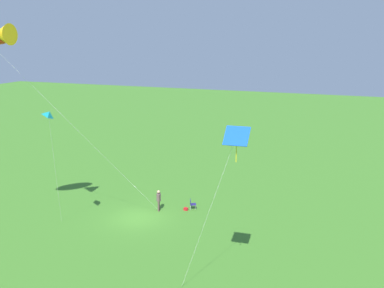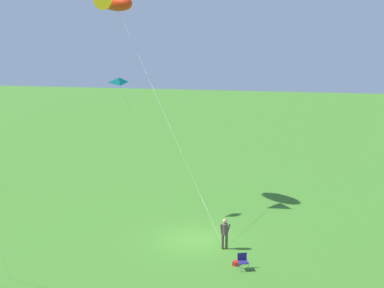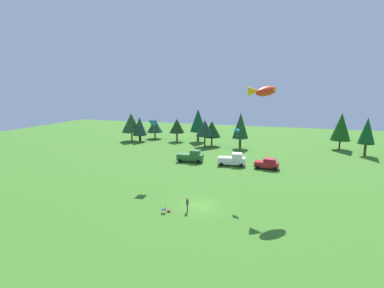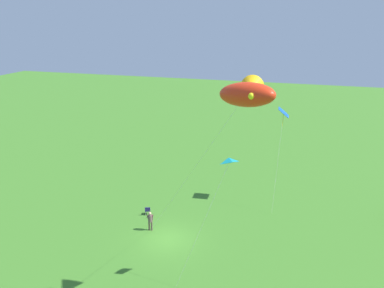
{
  "view_description": "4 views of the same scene",
  "coord_description": "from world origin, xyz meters",
  "px_view_note": "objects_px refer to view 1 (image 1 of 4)",
  "views": [
    {
      "loc": [
        -15.1,
        28.86,
        13.87
      ],
      "look_at": [
        -4.0,
        -1.28,
        5.95
      ],
      "focal_mm": 42.0,
      "sensor_mm": 36.0,
      "label": 1
    },
    {
      "loc": [
        -28.59,
        -5.71,
        11.84
      ],
      "look_at": [
        -3.39,
        -0.55,
        6.42
      ],
      "focal_mm": 50.0,
      "sensor_mm": 36.0,
      "label": 2
    },
    {
      "loc": [
        9.89,
        -33.08,
        14.31
      ],
      "look_at": [
        -1.74,
        2.32,
        7.23
      ],
      "focal_mm": 28.0,
      "sensor_mm": 36.0,
      "label": 3
    },
    {
      "loc": [
        24.93,
        9.46,
        17.49
      ],
      "look_at": [
        -4.06,
        0.9,
        7.09
      ],
      "focal_mm": 35.0,
      "sensor_mm": 36.0,
      "label": 4
    }
  ],
  "objects_px": {
    "kite_diamond_blue": "(236,139)",
    "backpack_on_grass": "(186,209)",
    "person_kite_flyer": "(159,199)",
    "kite_delta_teal": "(50,115)",
    "folding_chair": "(192,203)"
  },
  "relations": [
    {
      "from": "folding_chair",
      "to": "backpack_on_grass",
      "type": "distance_m",
      "value": 0.67
    },
    {
      "from": "kite_diamond_blue",
      "to": "backpack_on_grass",
      "type": "bearing_deg",
      "value": -57.85
    },
    {
      "from": "folding_chair",
      "to": "backpack_on_grass",
      "type": "height_order",
      "value": "folding_chair"
    },
    {
      "from": "folding_chair",
      "to": "kite_diamond_blue",
      "type": "xyz_separation_m",
      "value": [
        -6.42,
        11.22,
        8.36
      ]
    },
    {
      "from": "kite_delta_teal",
      "to": "kite_diamond_blue",
      "type": "height_order",
      "value": "kite_diamond_blue"
    },
    {
      "from": "backpack_on_grass",
      "to": "kite_diamond_blue",
      "type": "relative_size",
      "value": 0.03
    },
    {
      "from": "person_kite_flyer",
      "to": "backpack_on_grass",
      "type": "relative_size",
      "value": 5.44
    },
    {
      "from": "backpack_on_grass",
      "to": "kite_diamond_blue",
      "type": "height_order",
      "value": "kite_diamond_blue"
    },
    {
      "from": "kite_delta_teal",
      "to": "kite_diamond_blue",
      "type": "xyz_separation_m",
      "value": [
        -12.95,
        2.61,
        0.02
      ]
    },
    {
      "from": "person_kite_flyer",
      "to": "kite_delta_teal",
      "type": "distance_m",
      "value": 11.51
    },
    {
      "from": "person_kite_flyer",
      "to": "kite_diamond_blue",
      "type": "relative_size",
      "value": 0.18
    },
    {
      "from": "folding_chair",
      "to": "kite_diamond_blue",
      "type": "distance_m",
      "value": 15.39
    },
    {
      "from": "folding_chair",
      "to": "backpack_on_grass",
      "type": "bearing_deg",
      "value": -154.71
    },
    {
      "from": "person_kite_flyer",
      "to": "kite_diamond_blue",
      "type": "distance_m",
      "value": 15.41
    },
    {
      "from": "person_kite_flyer",
      "to": "kite_diamond_blue",
      "type": "bearing_deg",
      "value": -62.67
    }
  ]
}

